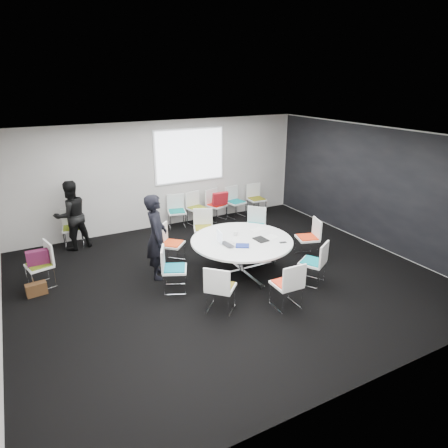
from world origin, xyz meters
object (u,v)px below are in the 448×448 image
chair_ring_e (174,277)px  chair_back_b (197,214)px  chair_ring_g (286,293)px  chair_person_back (73,235)px  chair_spare_left (41,273)px  chair_ring_c (204,235)px  conference_table (242,249)px  person_back (71,215)px  chair_back_c (216,211)px  chair_back_d (236,208)px  laptop (229,244)px  maroon_bag (38,257)px  chair_ring_f (220,296)px  cup (235,234)px  person_main (157,237)px  chair_back_a (177,218)px  chair_ring_a (307,245)px  chair_back_e (256,205)px  chair_ring_d (172,251)px  chair_ring_b (254,233)px  chair_ring_h (312,270)px  brown_bag (36,289)px

chair_ring_e → chair_back_b: 3.68m
chair_ring_g → chair_person_back: size_ratio=1.00×
chair_spare_left → chair_person_back: bearing=-38.4°
chair_ring_c → chair_person_back: bearing=-6.5°
conference_table → person_back: bearing=134.1°
chair_back_c → chair_back_d: bearing=161.3°
chair_back_d → laptop: (-1.98, -3.21, 0.47)m
maroon_bag → chair_ring_e: bearing=-31.3°
chair_back_d → laptop: chair_back_d is taller
conference_table → person_back: person_back is taller
chair_ring_c → chair_ring_f: (-0.97, -2.71, 0.00)m
conference_table → cup: bearing=91.1°
chair_ring_e → person_main: 0.92m
chair_back_d → maroon_bag: chair_back_d is taller
chair_ring_e → chair_back_d: 4.44m
chair_back_b → person_main: person_main is taller
cup → person_back: bearing=136.7°
chair_ring_f → chair_back_a: bearing=123.3°
chair_ring_a → chair_ring_f: size_ratio=1.00×
chair_back_e → chair_spare_left: (-6.01, -1.77, 0.00)m
chair_ring_f → chair_person_back: bearing=158.3°
chair_back_a → chair_spare_left: 3.95m
chair_back_e → person_main: 4.61m
chair_ring_d → laptop: 1.49m
conference_table → chair_back_e: bearing=53.0°
chair_back_e → conference_table: bearing=55.4°
chair_ring_c → person_main: 1.87m
chair_back_b → person_main: 3.20m
maroon_bag → chair_ring_b: bearing=-1.4°
person_back → cup: person_back is taller
chair_ring_a → chair_ring_e: 3.21m
chair_ring_c → chair_ring_f: 2.88m
person_back → chair_ring_b: bearing=140.7°
chair_back_d → maroon_bag: 5.65m
conference_table → chair_ring_g: chair_ring_g is taller
chair_back_c → laptop: chair_back_c is taller
chair_back_a → person_back: 2.72m
conference_table → chair_back_d: 3.51m
chair_back_c → laptop: 3.51m
chair_ring_h → chair_spare_left: (-4.69, 2.36, 0.00)m
chair_back_c → brown_bag: chair_back_c is taller
chair_ring_g → person_main: bearing=127.8°
chair_ring_d → chair_person_back: bearing=-95.6°
conference_table → chair_ring_g: (0.02, -1.53, -0.25)m
chair_ring_h → laptop: chair_ring_h is taller
chair_ring_f → laptop: chair_ring_f is taller
chair_back_d → cup: chair_back_d is taller
chair_ring_g → maroon_bag: bearing=144.6°
chair_back_c → chair_back_e: size_ratio=1.00×
chair_ring_a → chair_ring_f: (-2.76, -1.06, 0.00)m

